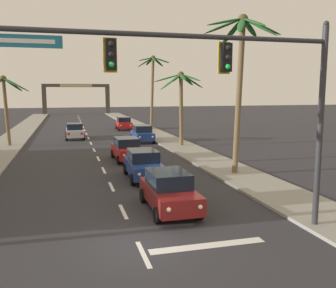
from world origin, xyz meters
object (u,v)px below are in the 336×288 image
object	(u,v)px
traffic_signal_mast	(231,81)
sedan_oncoming_far	(75,131)
palm_right_third	(181,91)
palm_right_farthest	(153,78)
sedan_lead_at_stop_bar	(169,191)
sedan_third_in_queue	(143,164)
sedan_fifth_in_queue	(127,149)
sedan_parked_nearest_kerb	(142,134)
sedan_parked_mid_kerb	(124,123)
town_gateway_arch	(76,95)
palm_right_second	(241,59)
palm_left_third	(4,94)

from	to	relation	value
traffic_signal_mast	sedan_oncoming_far	xyz separation A→B (m)	(-4.58, 29.52, -4.57)
palm_right_third	palm_right_farthest	world-z (taller)	palm_right_farthest
sedan_oncoming_far	sedan_lead_at_stop_bar	bearing A→B (deg)	-82.61
sedan_third_in_queue	traffic_signal_mast	bearing A→B (deg)	-83.34
sedan_lead_at_stop_bar	palm_right_farthest	size ratio (longest dim) A/B	0.47
sedan_fifth_in_queue	palm_right_farthest	world-z (taller)	palm_right_farthest
sedan_third_in_queue	sedan_parked_nearest_kerb	size ratio (longest dim) A/B	1.00
sedan_parked_nearest_kerb	sedan_parked_mid_kerb	xyz separation A→B (m)	(0.01, 12.67, 0.00)
sedan_oncoming_far	town_gateway_arch	world-z (taller)	town_gateway_arch
town_gateway_arch	palm_right_third	bearing A→B (deg)	-81.49
palm_right_farthest	palm_right_third	bearing A→B (deg)	-90.73
sedan_fifth_in_queue	sedan_oncoming_far	bearing A→B (deg)	103.88
sedan_parked_nearest_kerb	town_gateway_arch	distance (m)	49.66
palm_right_second	palm_right_third	distance (m)	12.40
sedan_parked_mid_kerb	town_gateway_arch	world-z (taller)	town_gateway_arch
sedan_parked_nearest_kerb	sedan_lead_at_stop_bar	bearing A→B (deg)	-98.30
sedan_parked_nearest_kerb	town_gateway_arch	xyz separation A→B (m)	(-5.11, 49.27, 3.49)
sedan_lead_at_stop_bar	town_gateway_arch	xyz separation A→B (m)	(-1.95, 70.99, 3.49)
sedan_third_in_queue	palm_right_third	xyz separation A→B (m)	(5.92, 11.74, 4.22)
traffic_signal_mast	sedan_parked_nearest_kerb	bearing A→B (deg)	85.53
palm_right_third	traffic_signal_mast	bearing A→B (deg)	-102.78
sedan_fifth_in_queue	palm_right_third	distance (m)	9.25
traffic_signal_mast	sedan_third_in_queue	xyz separation A→B (m)	(-1.11, 9.47, -4.57)
sedan_fifth_in_queue	palm_right_second	world-z (taller)	palm_right_second
sedan_fifth_in_queue	town_gateway_arch	size ratio (longest dim) A/B	0.31
traffic_signal_mast	sedan_parked_nearest_kerb	distance (m)	25.64
traffic_signal_mast	palm_right_farthest	size ratio (longest dim) A/B	1.21
sedan_parked_nearest_kerb	sedan_parked_mid_kerb	bearing A→B (deg)	89.94
sedan_fifth_in_queue	palm_right_third	world-z (taller)	palm_right_third
traffic_signal_mast	sedan_fifth_in_queue	bearing A→B (deg)	94.14
palm_right_second	sedan_fifth_in_queue	bearing A→B (deg)	131.73
sedan_lead_at_stop_bar	sedan_third_in_queue	xyz separation A→B (m)	(0.10, 6.04, 0.00)
sedan_third_in_queue	palm_left_third	distance (m)	18.87
sedan_third_in_queue	sedan_oncoming_far	distance (m)	20.35
palm_right_second	sedan_parked_nearest_kerb	bearing A→B (deg)	99.68
traffic_signal_mast	sedan_oncoming_far	size ratio (longest dim) A/B	2.56
traffic_signal_mast	palm_right_farthest	distance (m)	33.80
sedan_oncoming_far	traffic_signal_mast	bearing A→B (deg)	-81.17
palm_right_second	palm_right_farthest	xyz separation A→B (m)	(0.24, 24.45, -0.23)
sedan_oncoming_far	palm_left_third	distance (m)	8.52
sedan_fifth_in_queue	sedan_parked_mid_kerb	xyz separation A→B (m)	(3.10, 22.31, 0.00)
palm_left_third	palm_right_second	xyz separation A→B (m)	(15.47, -16.24, 2.10)
traffic_signal_mast	palm_right_third	xyz separation A→B (m)	(4.81, 21.21, -0.35)
palm_right_third	palm_right_second	bearing A→B (deg)	-90.40
sedan_oncoming_far	palm_left_third	world-z (taller)	palm_left_third
traffic_signal_mast	sedan_parked_mid_kerb	world-z (taller)	traffic_signal_mast
town_gateway_arch	sedan_parked_mid_kerb	bearing A→B (deg)	-82.03
traffic_signal_mast	palm_right_second	bearing A→B (deg)	62.16
sedan_lead_at_stop_bar	sedan_oncoming_far	size ratio (longest dim) A/B	1.00
sedan_parked_mid_kerb	palm_left_third	bearing A→B (deg)	-135.22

